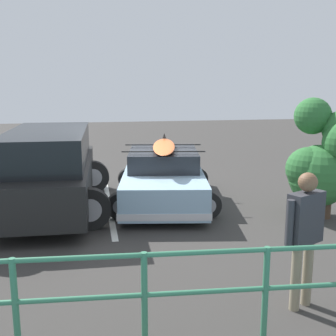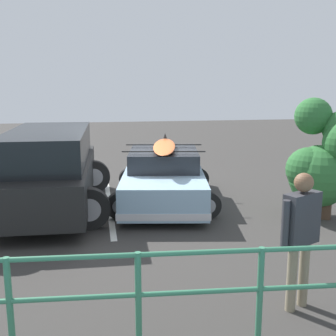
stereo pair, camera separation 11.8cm
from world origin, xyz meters
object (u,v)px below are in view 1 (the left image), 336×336
(suv_car, at_px, (49,169))
(bush_near_left, at_px, (323,161))
(sedan_car, at_px, (163,177))
(person_bystander, at_px, (305,228))

(suv_car, xyz_separation_m, bush_near_left, (-5.66, 1.62, 0.29))
(sedan_car, distance_m, suv_car, 2.62)
(suv_car, relative_size, person_bystander, 2.90)
(suv_car, bearing_deg, sedan_car, -176.39)
(sedan_car, xyz_separation_m, suv_car, (2.60, 0.16, 0.33))
(bush_near_left, bearing_deg, sedan_car, -30.28)
(person_bystander, bearing_deg, suv_car, -55.00)
(sedan_car, relative_size, suv_car, 0.86)
(sedan_car, relative_size, person_bystander, 2.50)
(suv_car, xyz_separation_m, person_bystander, (-3.46, 4.95, 0.12))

